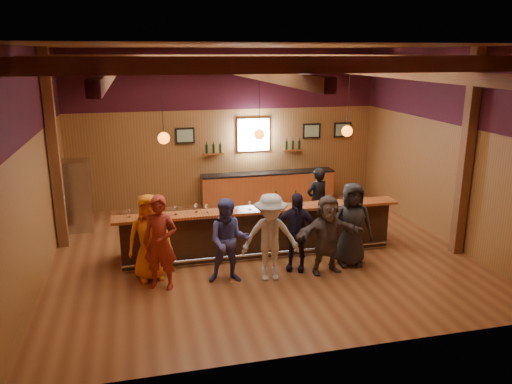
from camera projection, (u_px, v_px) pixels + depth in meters
room at (259, 110)px, 10.48m from camera, size 9.04×9.00×4.52m
bar_counter at (258, 229)px, 11.30m from camera, size 6.30×1.07×1.11m
back_bar_cabinet at (268, 188)px, 14.92m from camera, size 4.00×0.52×0.95m
window at (253, 135)px, 14.62m from camera, size 0.95×0.09×0.95m
framed_pictures at (282, 132)px, 14.79m from camera, size 5.35×0.05×0.45m
wine_shelves at (254, 150)px, 14.67m from camera, size 3.00×0.18×0.30m
pendant_lights at (259, 134)px, 10.56m from camera, size 4.24×0.24×1.37m
stainless_fridge at (77, 196)px, 12.56m from camera, size 0.70×0.70×1.80m
customer_orange at (150, 237)px, 9.79m from camera, size 0.91×0.65×1.75m
customer_redvest at (160, 243)px, 9.40m from camera, size 0.78×0.66×1.83m
customer_denim at (229, 241)px, 9.69m from camera, size 0.92×0.78×1.69m
customer_white at (270, 237)px, 9.76m from camera, size 1.21×0.78×1.77m
customer_navy at (296, 232)px, 10.23m from camera, size 1.05×0.80×1.66m
customer_brown at (327, 234)px, 10.09m from camera, size 1.56×0.63×1.64m
customer_dark at (352, 224)px, 10.46m from camera, size 0.95×0.68×1.79m
bartender at (317, 201)px, 12.31m from camera, size 0.71×0.57×1.68m
ice_bucket at (269, 202)px, 10.90m from camera, size 0.22×0.22×0.24m
bottle_a at (276, 200)px, 11.00m from camera, size 0.07×0.07×0.34m
bottle_b at (296, 199)px, 11.13m from camera, size 0.07×0.07×0.31m
glass_a at (129, 212)px, 10.22m from camera, size 0.08×0.08×0.17m
glass_b at (175, 208)px, 10.39m from camera, size 0.08×0.08×0.18m
glass_c at (196, 206)px, 10.54m from camera, size 0.08×0.08×0.18m
glass_d at (206, 206)px, 10.52m from camera, size 0.08×0.08×0.19m
glass_e at (250, 203)px, 10.71m from camera, size 0.09×0.09×0.19m
glass_f at (296, 199)px, 11.00m from camera, size 0.08×0.08×0.19m
glass_g at (326, 198)px, 11.15m from camera, size 0.07×0.07×0.17m
glass_h at (346, 197)px, 11.24m from camera, size 0.08×0.08×0.18m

